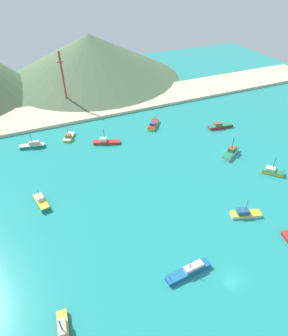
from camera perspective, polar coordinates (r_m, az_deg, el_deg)
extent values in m
cube|color=teal|center=(87.12, 5.06, -5.45)|extent=(260.00, 280.00, 0.50)
cube|color=silver|center=(107.40, 16.73, 2.74)|extent=(9.29, 6.96, 1.26)
cube|color=#238C5B|center=(107.00, 16.79, 3.07)|extent=(9.47, 7.10, 0.20)
cube|color=brown|center=(107.53, 17.10, 3.68)|extent=(3.98, 3.48, 1.35)
cylinder|color=#4C3823|center=(105.48, 17.24, 4.83)|extent=(0.17, 0.17, 4.44)
cube|color=red|center=(124.26, 14.88, 7.97)|extent=(10.44, 3.96, 1.10)
cube|color=#238C5B|center=(123.96, 14.93, 8.24)|extent=(10.65, 4.04, 0.20)
cube|color=brown|center=(123.04, 14.45, 8.45)|extent=(3.22, 2.35, 1.16)
cube|color=gold|center=(121.29, 1.86, 8.53)|extent=(7.72, 8.51, 1.15)
cube|color=red|center=(120.97, 1.87, 8.81)|extent=(7.87, 8.68, 0.20)
cube|color=#28568C|center=(119.75, 1.74, 8.82)|extent=(3.06, 3.09, 0.97)
cylinder|color=#4C3823|center=(124.04, 2.34, 9.92)|extent=(0.52, 0.59, 1.55)
cylinder|color=#4C3823|center=(119.39, 1.81, 9.61)|extent=(0.13, 0.13, 2.28)
cube|color=gold|center=(116.58, -14.61, 5.91)|extent=(5.66, 7.27, 0.84)
cube|color=white|center=(116.33, -14.65, 6.13)|extent=(5.78, 7.41, 0.20)
cube|color=brown|center=(115.33, -14.82, 6.19)|extent=(2.75, 2.61, 1.07)
cylinder|color=#4C3823|center=(118.56, -14.29, 7.09)|extent=(0.35, 0.51, 1.14)
cylinder|color=#4C3823|center=(114.36, -14.97, 7.41)|extent=(0.14, 0.14, 4.20)
cube|color=brown|center=(110.53, -7.40, 5.06)|extent=(10.05, 5.91, 0.86)
cube|color=red|center=(110.25, -7.42, 5.29)|extent=(10.25, 6.03, 0.20)
cube|color=silver|center=(109.99, -8.09, 5.61)|extent=(3.01, 2.64, 1.31)
cylinder|color=#4C3823|center=(108.62, -7.94, 6.78)|extent=(0.13, 0.13, 3.89)
cube|color=#198466|center=(88.29, -19.65, -6.51)|extent=(3.90, 7.70, 1.26)
cube|color=gold|center=(87.82, -19.74, -6.17)|extent=(3.98, 7.86, 0.20)
cube|color=silver|center=(88.10, -20.02, -5.52)|extent=(2.30, 2.76, 1.07)
cylinder|color=#4C3823|center=(86.59, -20.17, -4.82)|extent=(0.13, 0.13, 2.54)
cube|color=#198466|center=(114.99, -21.28, 4.03)|extent=(9.04, 3.87, 0.98)
cube|color=white|center=(114.69, -21.35, 4.28)|extent=(9.22, 3.95, 0.20)
cube|color=#B2ADA3|center=(114.11, -20.89, 4.67)|extent=(3.91, 2.29, 1.29)
cylinder|color=#4C3823|center=(115.25, -23.33, 4.26)|extent=(0.60, 0.24, 1.34)
cylinder|color=#4C3823|center=(113.12, -21.51, 5.61)|extent=(0.19, 0.19, 3.37)
cube|color=silver|center=(85.12, 19.49, -8.67)|extent=(8.65, 5.13, 0.71)
cube|color=gold|center=(84.81, 19.55, -8.46)|extent=(8.82, 5.23, 0.20)
cube|color=#28568C|center=(83.88, 19.01, -8.15)|extent=(3.51, 2.84, 1.38)
cylinder|color=#4C3823|center=(82.61, 19.71, -6.99)|extent=(0.11, 0.11, 3.15)
cube|color=#1E5BA8|center=(69.73, 8.71, -19.72)|extent=(10.99, 2.80, 1.01)
cube|color=#1E669E|center=(69.23, 8.76, -19.44)|extent=(11.21, 2.85, 0.20)
cube|color=beige|center=(69.29, 9.79, -18.71)|extent=(4.78, 1.89, 0.92)
cylinder|color=#4C3823|center=(67.03, 5.11, -20.89)|extent=(0.60, 0.15, 1.37)
cylinder|color=#4C3823|center=(67.59, 9.25, -18.26)|extent=(0.14, 0.14, 2.34)
cube|color=gold|center=(103.38, 24.10, -0.71)|extent=(6.47, 6.74, 1.06)
cube|color=#238C5B|center=(103.03, 24.18, -0.44)|extent=(6.60, 6.87, 0.20)
cube|color=silver|center=(102.69, 23.81, -0.10)|extent=(3.48, 3.53, 0.83)
cylinder|color=#4C3823|center=(102.95, 25.87, -0.56)|extent=(0.51, 0.54, 1.43)
cylinder|color=#4C3823|center=(101.34, 24.48, 0.98)|extent=(0.17, 0.17, 4.28)
cube|color=#B2ADA3|center=(63.55, -15.86, -28.19)|extent=(1.79, 3.21, 1.38)
cylinder|color=#4C3823|center=(61.15, -16.21, -27.73)|extent=(0.19, 0.19, 3.41)
cube|color=beige|center=(139.73, -8.16, 12.21)|extent=(247.00, 23.35, 1.20)
cone|color=#56704C|center=(173.59, -10.56, 20.89)|extent=(99.94, 99.94, 23.68)
cylinder|color=#B7332D|center=(137.76, -15.66, 16.33)|extent=(0.89, 0.89, 25.38)
cylinder|color=#B7332D|center=(135.28, -16.25, 19.53)|extent=(2.54, 0.44, 0.44)
cylinder|color=#B7332D|center=(136.78, -15.88, 17.52)|extent=(0.44, 2.03, 0.44)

